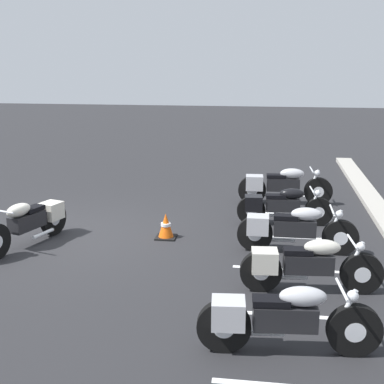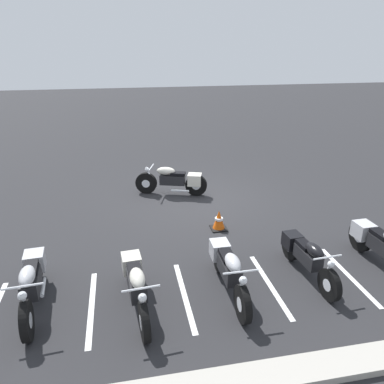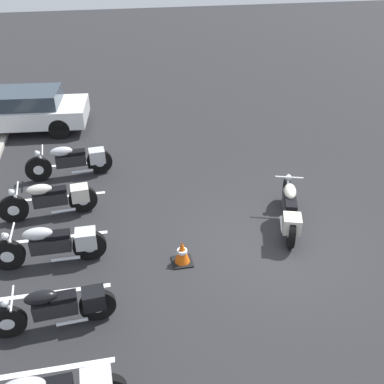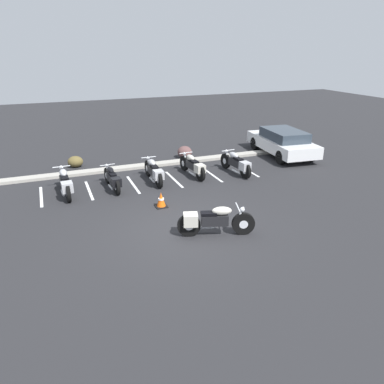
# 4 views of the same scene
# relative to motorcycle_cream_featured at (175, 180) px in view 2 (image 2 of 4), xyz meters

# --- Properties ---
(ground) EXTENTS (60.00, 60.00, 0.00)m
(ground) POSITION_rel_motorcycle_cream_featured_xyz_m (-0.59, 0.55, -0.47)
(ground) COLOR #262628
(motorcycle_cream_featured) EXTENTS (2.16, 0.94, 0.88)m
(motorcycle_cream_featured) POSITION_rel_motorcycle_cream_featured_xyz_m (0.00, 0.00, 0.00)
(motorcycle_cream_featured) COLOR black
(motorcycle_cream_featured) RESTS_ON ground
(parked_bike_0) EXTENTS (0.64, 2.28, 0.90)m
(parked_bike_0) POSITION_rel_motorcycle_cream_featured_xyz_m (-3.65, 4.78, 0.01)
(parked_bike_0) COLOR black
(parked_bike_0) RESTS_ON ground
(parked_bike_1) EXTENTS (0.57, 2.05, 0.81)m
(parked_bike_1) POSITION_rel_motorcycle_cream_featured_xyz_m (-1.96, 4.75, -0.04)
(parked_bike_1) COLOR black
(parked_bike_1) RESTS_ON ground
(parked_bike_2) EXTENTS (0.62, 2.20, 0.87)m
(parked_bike_2) POSITION_rel_motorcycle_cream_featured_xyz_m (-0.28, 4.93, -0.00)
(parked_bike_2) COLOR black
(parked_bike_2) RESTS_ON ground
(parked_bike_3) EXTENTS (0.61, 2.17, 0.85)m
(parked_bike_3) POSITION_rel_motorcycle_cream_featured_xyz_m (1.45, 5.06, -0.01)
(parked_bike_3) COLOR black
(parked_bike_3) RESTS_ON ground
(parked_bike_4) EXTENTS (0.63, 2.23, 0.88)m
(parked_bike_4) POSITION_rel_motorcycle_cream_featured_xyz_m (3.27, 4.67, -0.00)
(parked_bike_4) COLOR black
(parked_bike_4) RESTS_ON ground
(concrete_curb) EXTENTS (18.00, 0.50, 0.12)m
(concrete_curb) POSITION_rel_motorcycle_cream_featured_xyz_m (-0.59, 7.06, -0.41)
(concrete_curb) COLOR #A8A399
(concrete_curb) RESTS_ON ground
(traffic_cone) EXTENTS (0.40, 0.40, 0.51)m
(traffic_cone) POSITION_rel_motorcycle_cream_featured_xyz_m (-0.75, 2.50, -0.23)
(traffic_cone) COLOR black
(traffic_cone) RESTS_ON ground
(stall_line_1) EXTENTS (0.10, 2.10, 0.00)m
(stall_line_1) POSITION_rel_motorcycle_cream_featured_xyz_m (-2.82, 4.98, -0.46)
(stall_line_1) COLOR white
(stall_line_1) RESTS_ON ground
(stall_line_2) EXTENTS (0.10, 2.10, 0.00)m
(stall_line_2) POSITION_rel_motorcycle_cream_featured_xyz_m (-1.13, 4.98, -0.46)
(stall_line_2) COLOR white
(stall_line_2) RESTS_ON ground
(stall_line_3) EXTENTS (0.10, 2.10, 0.00)m
(stall_line_3) POSITION_rel_motorcycle_cream_featured_xyz_m (0.57, 4.98, -0.46)
(stall_line_3) COLOR white
(stall_line_3) RESTS_ON ground
(stall_line_4) EXTENTS (0.10, 2.10, 0.00)m
(stall_line_4) POSITION_rel_motorcycle_cream_featured_xyz_m (2.26, 4.98, -0.46)
(stall_line_4) COLOR white
(stall_line_4) RESTS_ON ground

